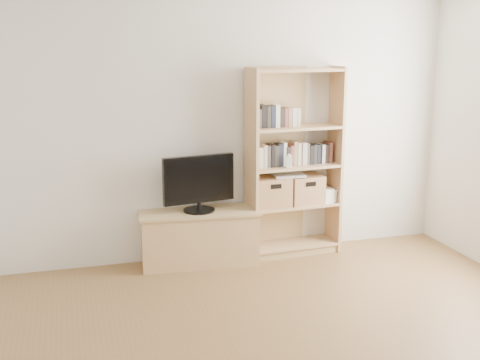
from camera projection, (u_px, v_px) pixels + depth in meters
name	position (u px, v px, depth m)	size (l,w,h in m)	color
back_wall	(232.00, 127.00, 5.90)	(4.50, 0.02, 2.60)	silver
tv_stand	(200.00, 239.00, 5.83)	(1.11, 0.42, 0.51)	tan
bookshelf	(294.00, 163.00, 5.98)	(0.94, 0.34, 1.89)	tan
television	(199.00, 183.00, 5.71)	(0.70, 0.05, 0.55)	black
books_row_mid	(293.00, 153.00, 5.98)	(0.87, 0.17, 0.23)	#9E7756
books_row_upper	(275.00, 117.00, 5.82)	(0.38, 0.14, 0.20)	#9E7756
baby_monitor	(289.00, 162.00, 5.84)	(0.06, 0.04, 0.11)	white
basket_left	(271.00, 192.00, 5.95)	(0.35, 0.29, 0.29)	#AE804E
basket_right	(304.00, 189.00, 6.08)	(0.34, 0.28, 0.28)	#AE804E
laptop	(288.00, 175.00, 5.96)	(0.31, 0.22, 0.02)	silver
magazine_stack	(322.00, 195.00, 6.17)	(0.18, 0.25, 0.12)	silver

